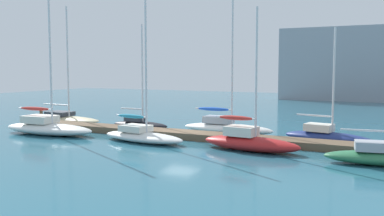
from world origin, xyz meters
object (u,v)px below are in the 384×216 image
object	(u,v)px
sailboat_4	(226,126)
sailboat_6	(327,136)
sailboat_1	(47,126)
sailboat_2	(140,123)
sailboat_0	(65,117)
sailboat_3	(142,134)
sailboat_5	(249,141)
harbor_building_distant	(340,64)

from	to	relation	value
sailboat_4	sailboat_6	bearing A→B (deg)	-6.16
sailboat_1	sailboat_2	distance (m)	7.37
sailboat_0	sailboat_4	bearing A→B (deg)	3.67
sailboat_3	sailboat_5	size ratio (longest dim) A/B	1.11
sailboat_1	sailboat_6	world-z (taller)	sailboat_1
sailboat_5	sailboat_6	bearing A→B (deg)	57.31
sailboat_0	sailboat_6	world-z (taller)	sailboat_0
sailboat_0	harbor_building_distant	size ratio (longest dim) A/B	0.61
sailboat_0	sailboat_5	distance (m)	20.81
sailboat_3	harbor_building_distant	size ratio (longest dim) A/B	0.55
sailboat_1	sailboat_6	distance (m)	20.48
sailboat_4	sailboat_6	size ratio (longest dim) A/B	1.34
sailboat_2	harbor_building_distant	world-z (taller)	harbor_building_distant
sailboat_2	sailboat_3	bearing A→B (deg)	-56.01
sailboat_2	sailboat_6	distance (m)	15.17
sailboat_1	sailboat_3	distance (m)	8.32
sailboat_3	sailboat_6	world-z (taller)	sailboat_3
sailboat_3	harbor_building_distant	world-z (taller)	harbor_building_distant
sailboat_1	sailboat_4	distance (m)	13.68
harbor_building_distant	sailboat_4	bearing A→B (deg)	-93.18
sailboat_2	sailboat_6	bearing A→B (deg)	-1.93
sailboat_0	harbor_building_distant	world-z (taller)	harbor_building_distant
sailboat_0	sailboat_1	xyz separation A→B (m)	(4.14, -6.35, 0.17)
sailboat_3	sailboat_0	bearing A→B (deg)	161.68
sailboat_5	sailboat_2	bearing A→B (deg)	161.56
sailboat_0	sailboat_2	world-z (taller)	sailboat_0
sailboat_0	sailboat_6	bearing A→B (deg)	1.44
sailboat_3	sailboat_6	xyz separation A→B (m)	(11.40, 5.14, 0.01)
sailboat_3	sailboat_4	distance (m)	7.10
sailboat_5	harbor_building_distant	xyz separation A→B (m)	(-1.45, 48.85, 5.10)
sailboat_4	sailboat_6	world-z (taller)	sailboat_4
sailboat_1	sailboat_2	xyz separation A→B (m)	(4.53, 5.81, -0.14)
sailboat_2	sailboat_4	bearing A→B (deg)	3.85
sailboat_3	harbor_building_distant	xyz separation A→B (m)	(6.15, 49.18, 5.20)
sailboat_2	sailboat_4	distance (m)	7.55
sailboat_0	sailboat_4	distance (m)	16.20
sailboat_0	sailboat_2	size ratio (longest dim) A/B	1.24
harbor_building_distant	sailboat_2	bearing A→B (deg)	-102.76
sailboat_0	sailboat_2	bearing A→B (deg)	-0.25
sailboat_4	harbor_building_distant	bearing A→B (deg)	87.24
sailboat_6	harbor_building_distant	size ratio (longest dim) A/B	0.44
sailboat_1	sailboat_6	size ratio (longest dim) A/B	1.58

